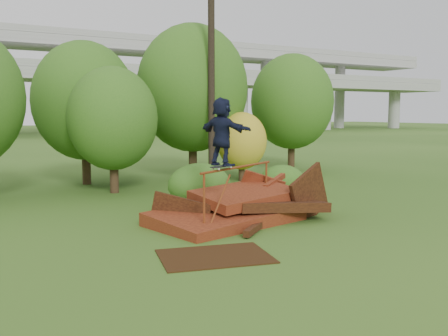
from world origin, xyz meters
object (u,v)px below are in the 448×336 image
scrap_pile (241,209)px  utility_pole (211,59)px  flat_plate (215,256)px  skater (222,132)px

scrap_pile → utility_pole: bearing=68.1°
utility_pole → scrap_pile: bearing=-111.9°
flat_plate → utility_pole: (5.08, 9.44, 5.29)m
skater → utility_pole: utility_pole is taller
skater → flat_plate: size_ratio=0.77×
scrap_pile → flat_plate: size_ratio=2.48×
flat_plate → utility_pole: utility_pole is taller
skater → utility_pole: size_ratio=0.17×
scrap_pile → skater: skater is taller
skater → flat_plate: skater is taller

